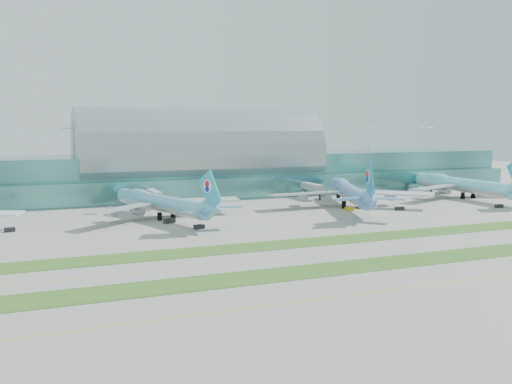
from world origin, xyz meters
name	(u,v)px	position (x,y,z in m)	size (l,w,h in m)	color
ground	(327,242)	(0.00, 0.00, 0.00)	(700.00, 700.00, 0.00)	gray
terminal	(200,166)	(0.01, 128.79, 14.23)	(340.00, 69.10, 36.00)	#3D7A75
grass_strip_near	(383,263)	(0.00, -28.00, 0.04)	(420.00, 12.00, 0.08)	#2D591E
grass_strip_far	(324,241)	(0.00, 2.00, 0.04)	(420.00, 12.00, 0.08)	#2D591E
taxiline_a	(437,284)	(0.00, -48.00, 0.01)	(420.00, 0.35, 0.01)	yellow
taxiline_b	(352,252)	(0.00, -14.00, 0.01)	(420.00, 0.35, 0.01)	yellow
taxiline_c	(299,232)	(0.00, 18.00, 0.01)	(420.00, 0.35, 0.01)	yellow
taxiline_d	(272,221)	(0.00, 40.00, 0.01)	(420.00, 0.35, 0.01)	yellow
airliner_b	(160,202)	(-35.18, 62.52, 6.12)	(60.53, 70.23, 19.83)	#5EADD0
airliner_c	(349,191)	(45.42, 61.86, 6.74)	(65.83, 76.64, 21.85)	#6294D8
airliner_d	(462,184)	(111.91, 68.71, 6.52)	(67.65, 76.67, 21.13)	#6FDBF4
gse_b	(10,230)	(-86.60, 53.51, 0.72)	(3.30, 1.76, 1.44)	black
gse_c	(199,227)	(-28.39, 35.57, 0.70)	(3.41, 2.03, 1.41)	black
gse_d	(169,221)	(-34.86, 50.37, 0.87)	(4.12, 1.94, 1.74)	black
gse_e	(349,209)	(39.64, 52.13, 0.74)	(3.50, 1.50, 1.47)	#D5980C
gse_f	(400,208)	(59.31, 45.65, 0.65)	(3.70, 1.61, 1.31)	black
gse_g	(499,206)	(101.77, 35.32, 0.73)	(3.44, 1.54, 1.47)	black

